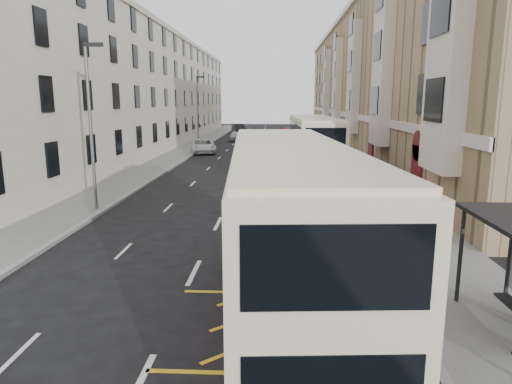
# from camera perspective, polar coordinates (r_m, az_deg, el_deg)

# --- Properties ---
(ground) EXTENTS (200.00, 200.00, 0.00)m
(ground) POSITION_cam_1_polar(r_m,az_deg,el_deg) (11.61, -11.47, -17.04)
(ground) COLOR black
(ground) RESTS_ON ground
(pavement_right) EXTENTS (4.00, 120.00, 0.15)m
(pavement_right) POSITION_cam_1_polar(r_m,az_deg,el_deg) (40.59, 10.26, 3.53)
(pavement_right) COLOR #61615D
(pavement_right) RESTS_ON ground
(pavement_left) EXTENTS (3.00, 120.00, 0.15)m
(pavement_left) POSITION_cam_1_polar(r_m,az_deg,el_deg) (41.51, -11.51, 3.65)
(pavement_left) COLOR #61615D
(pavement_left) RESTS_ON ground
(kerb_right) EXTENTS (0.25, 120.00, 0.15)m
(kerb_right) POSITION_cam_1_polar(r_m,az_deg,el_deg) (40.38, 7.44, 3.58)
(kerb_right) COLOR gray
(kerb_right) RESTS_ON ground
(kerb_left) EXTENTS (0.25, 120.00, 0.15)m
(kerb_left) POSITION_cam_1_polar(r_m,az_deg,el_deg) (41.17, -9.48, 3.66)
(kerb_left) COLOR gray
(kerb_left) RESTS_ON ground
(road_markings) EXTENTS (10.00, 110.00, 0.01)m
(road_markings) POSITION_cam_1_polar(r_m,az_deg,el_deg) (55.22, -0.06, 5.67)
(road_markings) COLOR silver
(road_markings) RESTS_ON ground
(terrace_right) EXTENTS (10.75, 79.00, 15.25)m
(terrace_right) POSITION_cam_1_polar(r_m,az_deg,el_deg) (56.62, 15.59, 13.02)
(terrace_right) COLOR #A0815D
(terrace_right) RESTS_ON ground
(terrace_left) EXTENTS (9.18, 79.00, 13.25)m
(terrace_left) POSITION_cam_1_polar(r_m,az_deg,el_deg) (57.68, -13.79, 12.08)
(terrace_left) COLOR white
(terrace_left) RESTS_ON ground
(guard_railing) EXTENTS (0.06, 6.56, 1.01)m
(guard_railing) POSITION_cam_1_polar(r_m,az_deg,el_deg) (16.68, 15.03, -5.12)
(guard_railing) COLOR red
(guard_railing) RESTS_ON pavement_right
(street_lamp_near) EXTENTS (0.93, 0.18, 8.00)m
(street_lamp_near) POSITION_cam_1_polar(r_m,az_deg,el_deg) (23.68, -19.92, 8.65)
(street_lamp_near) COLOR slate
(street_lamp_near) RESTS_ON pavement_left
(street_lamp_far) EXTENTS (0.93, 0.18, 8.00)m
(street_lamp_far) POSITION_cam_1_polar(r_m,az_deg,el_deg) (52.67, -7.26, 10.36)
(street_lamp_far) COLOR slate
(street_lamp_far) RESTS_ON pavement_left
(double_decker_front) EXTENTS (3.39, 11.45, 4.51)m
(double_decker_front) POSITION_cam_1_polar(r_m,az_deg,el_deg) (10.98, 4.06, -5.54)
(double_decker_front) COLOR beige
(double_decker_front) RESTS_ON ground
(double_decker_rear) EXTENTS (2.91, 11.20, 4.44)m
(double_decker_rear) POSITION_cam_1_polar(r_m,az_deg,el_deg) (29.95, 7.19, 5.10)
(double_decker_rear) COLOR beige
(double_decker_rear) RESTS_ON ground
(pedestrian_far) EXTENTS (0.97, 0.79, 1.55)m
(pedestrian_far) POSITION_cam_1_polar(r_m,az_deg,el_deg) (18.34, 18.85, -3.64)
(pedestrian_far) COLOR black
(pedestrian_far) RESTS_ON pavement_right
(white_van) EXTENTS (3.47, 5.67, 1.47)m
(white_van) POSITION_cam_1_polar(r_m,az_deg,el_deg) (48.90, -6.59, 5.72)
(white_van) COLOR white
(white_van) RESTS_ON ground
(car_silver) EXTENTS (1.64, 3.94, 1.33)m
(car_silver) POSITION_cam_1_polar(r_m,az_deg,el_deg) (63.35, -2.62, 6.99)
(car_silver) COLOR #AAACB2
(car_silver) RESTS_ON ground
(car_dark) EXTENTS (2.95, 5.12, 1.59)m
(car_dark) POSITION_cam_1_polar(r_m,az_deg,el_deg) (78.44, -2.19, 7.93)
(car_dark) COLOR black
(car_dark) RESTS_ON ground
(car_red) EXTENTS (3.92, 5.92, 1.59)m
(car_red) POSITION_cam_1_polar(r_m,az_deg,el_deg) (67.73, 3.77, 7.37)
(car_red) COLOR #A31207
(car_red) RESTS_ON ground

